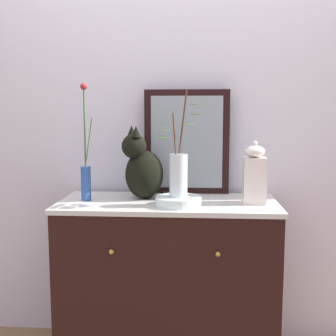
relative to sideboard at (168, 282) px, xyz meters
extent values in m
cube|color=silver|center=(0.00, 0.34, 0.85)|extent=(4.40, 0.08, 2.60)
cube|color=black|center=(0.00, 0.00, -0.01)|extent=(1.15, 0.51, 0.88)
cube|color=beige|center=(0.00, 0.00, 0.44)|extent=(1.17, 0.52, 0.02)
sphere|color=#B79338|center=(-0.26, -0.27, 0.25)|extent=(0.02, 0.02, 0.02)
sphere|color=#B79338|center=(0.26, -0.27, 0.25)|extent=(0.02, 0.02, 0.02)
cube|color=black|center=(0.09, 0.24, 0.75)|extent=(0.49, 0.03, 0.60)
cube|color=gray|center=(0.09, 0.23, 0.75)|extent=(0.41, 0.01, 0.53)
ellipsoid|color=black|center=(-0.14, 0.07, 0.59)|extent=(0.27, 0.26, 0.27)
sphere|color=black|center=(-0.19, 0.04, 0.74)|extent=(0.14, 0.14, 0.14)
cone|color=black|center=(-0.17, 0.01, 0.83)|extent=(0.05, 0.05, 0.06)
cone|color=black|center=(-0.20, 0.07, 0.83)|extent=(0.05, 0.05, 0.06)
cylinder|color=black|center=(0.03, 0.15, 0.47)|extent=(0.16, 0.10, 0.03)
cylinder|color=#2B4D96|center=(-0.44, -0.01, 0.55)|extent=(0.05, 0.05, 0.19)
cylinder|color=#365E2B|center=(-0.44, -0.01, 0.84)|extent=(0.01, 0.01, 0.40)
sphere|color=maroon|center=(-0.44, -0.01, 1.06)|extent=(0.04, 0.04, 0.04)
cylinder|color=#3B6029|center=(-0.42, -0.01, 0.77)|extent=(0.05, 0.01, 0.26)
cylinder|color=white|center=(0.06, -0.11, 0.48)|extent=(0.24, 0.24, 0.05)
cylinder|color=silver|center=(0.06, -0.11, 0.61)|extent=(0.09, 0.09, 0.22)
cylinder|color=#503226|center=(0.08, -0.10, 0.83)|extent=(0.06, 0.11, 0.40)
ellipsoid|color=#3C5A28|center=(0.12, -0.08, 0.87)|extent=(0.05, 0.08, 0.01)
ellipsoid|color=#395826|center=(0.15, -0.05, 0.92)|extent=(0.08, 0.05, 0.01)
ellipsoid|color=#3B6733|center=(0.14, -0.05, 0.97)|extent=(0.06, 0.08, 0.01)
cylinder|color=brown|center=(0.04, -0.11, 0.78)|extent=(0.03, 0.08, 0.29)
ellipsoid|color=#3A5D22|center=(-0.02, -0.14, 0.80)|extent=(0.08, 0.06, 0.01)
ellipsoid|color=#3C6634|center=(0.00, -0.13, 0.84)|extent=(0.06, 0.08, 0.01)
ellipsoid|color=#355532|center=(0.00, -0.12, 0.88)|extent=(0.04, 0.07, 0.01)
cube|color=silver|center=(0.45, -0.02, 0.57)|extent=(0.12, 0.12, 0.24)
ellipsoid|color=silver|center=(0.45, -0.02, 0.73)|extent=(0.10, 0.10, 0.06)
sphere|color=silver|center=(0.45, -0.02, 0.77)|extent=(0.02, 0.02, 0.02)
camera|label=1|loc=(0.16, -2.29, 0.93)|focal=46.70mm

